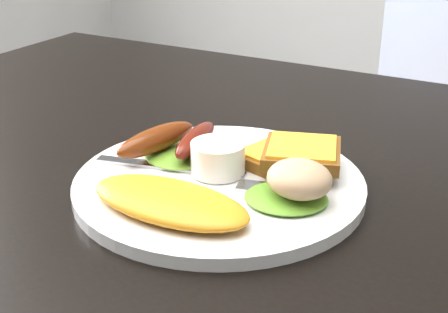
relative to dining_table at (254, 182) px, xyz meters
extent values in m
cube|color=black|center=(0.00, 0.00, 0.00)|extent=(1.20, 0.80, 0.04)
cube|color=tan|center=(0.07, 0.73, -0.28)|extent=(0.51, 0.51, 0.05)
cylinder|color=white|center=(-0.01, -0.07, 0.03)|extent=(0.29, 0.29, 0.01)
ellipsoid|color=#538929|center=(-0.06, -0.05, 0.04)|extent=(0.09, 0.08, 0.01)
ellipsoid|color=#3C831D|center=(0.07, -0.08, 0.04)|extent=(0.09, 0.09, 0.01)
ellipsoid|color=orange|center=(-0.01, -0.15, 0.04)|extent=(0.16, 0.08, 0.02)
ellipsoid|color=#71380D|center=(-0.09, -0.05, 0.05)|extent=(0.05, 0.11, 0.03)
ellipsoid|color=#602714|center=(-0.05, -0.04, 0.05)|extent=(0.04, 0.10, 0.02)
cylinder|color=white|center=(-0.01, -0.06, 0.05)|extent=(0.05, 0.05, 0.03)
cube|color=brown|center=(0.03, -0.01, 0.04)|extent=(0.09, 0.09, 0.01)
cube|color=brown|center=(0.06, -0.01, 0.05)|extent=(0.09, 0.09, 0.01)
ellipsoid|color=beige|center=(0.08, -0.08, 0.06)|extent=(0.08, 0.07, 0.03)
cube|color=#ADAFB7|center=(-0.06, -0.07, 0.03)|extent=(0.16, 0.05, 0.00)
camera|label=1|loc=(0.26, -0.55, 0.30)|focal=50.00mm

